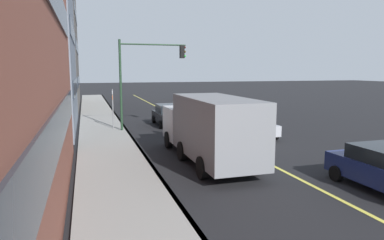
# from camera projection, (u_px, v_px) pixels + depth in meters

# --- Properties ---
(ground) EXTENTS (200.00, 200.00, 0.00)m
(ground) POSITION_uv_depth(u_px,v_px,m) (219.00, 139.00, 21.59)
(ground) COLOR black
(sidewalk_slab) EXTENTS (80.00, 3.21, 0.15)m
(sidewalk_slab) POSITION_uv_depth(u_px,v_px,m) (108.00, 144.00, 19.60)
(sidewalk_slab) COLOR gray
(sidewalk_slab) RESTS_ON ground
(curb_edge) EXTENTS (80.00, 0.16, 0.15)m
(curb_edge) POSITION_uv_depth(u_px,v_px,m) (135.00, 143.00, 20.05)
(curb_edge) COLOR slate
(curb_edge) RESTS_ON ground
(lane_stripe_center) EXTENTS (80.00, 0.16, 0.01)m
(lane_stripe_center) POSITION_uv_depth(u_px,v_px,m) (219.00, 139.00, 21.59)
(lane_stripe_center) COLOR #D8CC4C
(lane_stripe_center) RESTS_ON ground
(building_glass_right) EXTENTS (16.18, 13.58, 17.19)m
(building_glass_right) POSITION_uv_depth(u_px,v_px,m) (10.00, 29.00, 37.38)
(building_glass_right) COLOR #56514C
(building_glass_right) RESTS_ON ground
(car_black) EXTENTS (4.29, 1.90, 1.63)m
(car_black) POSITION_uv_depth(u_px,v_px,m) (168.00, 115.00, 26.69)
(car_black) COLOR black
(car_black) RESTS_ON ground
(car_maroon) EXTENTS (4.77, 2.05, 1.47)m
(car_maroon) POSITION_uv_depth(u_px,v_px,m) (226.00, 114.00, 27.79)
(car_maroon) COLOR #591116
(car_maroon) RESTS_ON ground
(car_silver) EXTENTS (3.85, 2.02, 1.42)m
(car_silver) POSITION_uv_depth(u_px,v_px,m) (252.00, 125.00, 22.10)
(car_silver) COLOR #A8AAB2
(car_silver) RESTS_ON ground
(truck_gray) EXTENTS (8.43, 2.55, 3.06)m
(truck_gray) POSITION_uv_depth(u_px,v_px,m) (209.00, 127.00, 15.99)
(truck_gray) COLOR silver
(truck_gray) RESTS_ON ground
(pedestrian_with_backpack) EXTENTS (0.42, 0.39, 1.69)m
(pedestrian_with_backpack) POSITION_uv_depth(u_px,v_px,m) (171.00, 122.00, 22.09)
(pedestrian_with_backpack) COLOR #262D4C
(pedestrian_with_backpack) RESTS_ON ground
(traffic_light_mast) EXTENTS (0.28, 4.65, 6.26)m
(traffic_light_mast) POSITION_uv_depth(u_px,v_px,m) (145.00, 69.00, 23.71)
(traffic_light_mast) COLOR #1E3823
(traffic_light_mast) RESTS_ON ground
(street_sign_post) EXTENTS (0.60, 0.08, 2.90)m
(street_sign_post) POSITION_uv_depth(u_px,v_px,m) (113.00, 106.00, 24.29)
(street_sign_post) COLOR slate
(street_sign_post) RESTS_ON ground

